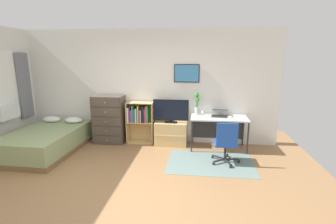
% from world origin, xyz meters
% --- Properties ---
extents(ground_plane, '(7.20, 7.20, 0.00)m').
position_xyz_m(ground_plane, '(0.00, 0.00, 0.00)').
color(ground_plane, '#936B44').
extents(wall_back_with_posters, '(6.12, 0.09, 2.70)m').
position_xyz_m(wall_back_with_posters, '(0.01, 2.43, 1.35)').
color(wall_back_with_posters, silver).
rests_on(wall_back_with_posters, ground_plane).
extents(area_rug, '(1.70, 1.20, 0.01)m').
position_xyz_m(area_rug, '(1.47, 1.23, 0.00)').
color(area_rug, slate).
rests_on(area_rug, ground_plane).
extents(bed, '(1.35, 1.99, 0.62)m').
position_xyz_m(bed, '(-2.12, 1.38, 0.25)').
color(bed, brown).
rests_on(bed, ground_plane).
extents(dresser, '(0.73, 0.46, 1.16)m').
position_xyz_m(dresser, '(-0.94, 2.15, 0.58)').
color(dresser, '#4C4238').
rests_on(dresser, ground_plane).
extents(bookshelf, '(0.64, 0.30, 1.00)m').
position_xyz_m(bookshelf, '(-0.20, 2.21, 0.62)').
color(bookshelf, tan).
rests_on(bookshelf, ground_plane).
extents(tv_stand, '(0.75, 0.41, 0.55)m').
position_xyz_m(tv_stand, '(0.57, 2.17, 0.27)').
color(tv_stand, tan).
rests_on(tv_stand, ground_plane).
extents(television, '(0.83, 0.16, 0.55)m').
position_xyz_m(television, '(0.57, 2.15, 0.82)').
color(television, black).
rests_on(television, tv_stand).
extents(desk, '(1.26, 0.64, 0.74)m').
position_xyz_m(desk, '(1.67, 2.13, 0.61)').
color(desk, silver).
rests_on(desk, ground_plane).
extents(office_chair, '(0.56, 0.58, 0.86)m').
position_xyz_m(office_chair, '(1.75, 1.20, 0.46)').
color(office_chair, '#232326').
rests_on(office_chair, ground_plane).
extents(laptop, '(0.40, 0.43, 0.16)m').
position_xyz_m(laptop, '(1.69, 2.18, 0.80)').
color(laptop, '#333338').
rests_on(laptop, desk).
extents(computer_mouse, '(0.06, 0.10, 0.03)m').
position_xyz_m(computer_mouse, '(1.93, 2.03, 0.76)').
color(computer_mouse, silver).
rests_on(computer_mouse, desk).
extents(bamboo_vase, '(0.11, 0.10, 0.53)m').
position_xyz_m(bamboo_vase, '(1.17, 2.27, 1.02)').
color(bamboo_vase, silver).
rests_on(bamboo_vase, desk).
extents(wine_glass, '(0.07, 0.07, 0.18)m').
position_xyz_m(wine_glass, '(1.30, 1.99, 0.87)').
color(wine_glass, silver).
rests_on(wine_glass, desk).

